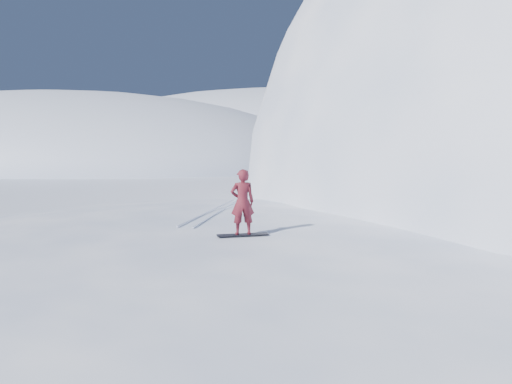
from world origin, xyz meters
TOP-DOWN VIEW (x-y plane):
  - ground at (0.00, 0.00)m, footprint 400.00×400.00m
  - near_ridge at (1.00, 3.00)m, footprint 36.00×28.00m
  - peak_shoulder at (10.00, 20.00)m, footprint 28.00×24.00m
  - far_ridge_a at (-70.00, 60.00)m, footprint 120.00×70.00m
  - far_ridge_c at (-40.00, 110.00)m, footprint 140.00×90.00m
  - wind_bumps at (-0.56, 2.12)m, footprint 16.00×14.40m
  - snowboard at (0.82, 0.71)m, footprint 1.36×1.01m
  - snowboarder at (0.82, 0.71)m, footprint 0.80×0.73m
  - board_tracks at (-1.78, 4.01)m, footprint 1.47×5.94m

SIDE VIEW (x-z plane):
  - ground at x=0.00m, z-range 0.00..0.00m
  - near_ridge at x=1.00m, z-range -2.40..2.40m
  - peak_shoulder at x=10.00m, z-range -9.00..9.00m
  - far_ridge_a at x=-70.00m, z-range -14.00..14.00m
  - far_ridge_c at x=-40.00m, z-range -18.00..18.00m
  - wind_bumps at x=-0.56m, z-range -0.50..0.50m
  - snowboard at x=0.82m, z-range 2.40..2.42m
  - board_tracks at x=-1.78m, z-range 2.40..2.44m
  - snowboarder at x=0.82m, z-range 2.42..4.25m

